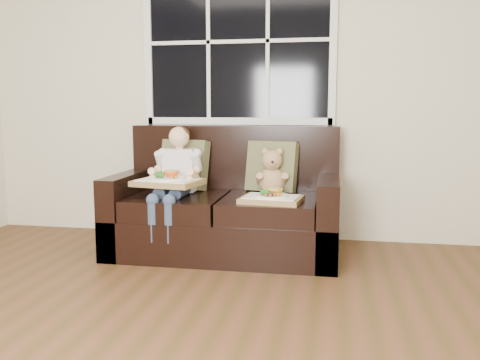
% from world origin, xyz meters
% --- Properties ---
extents(window_back, '(1.62, 0.04, 1.37)m').
position_xyz_m(window_back, '(-0.01, 2.48, 1.65)').
color(window_back, black).
rests_on(window_back, room_walls).
extents(loveseat, '(1.70, 0.92, 0.96)m').
position_xyz_m(loveseat, '(-0.01, 2.02, 0.31)').
color(loveseat, black).
rests_on(loveseat, ground).
extents(pillow_left, '(0.43, 0.28, 0.41)m').
position_xyz_m(pillow_left, '(-0.39, 2.17, 0.65)').
color(pillow_left, brown).
rests_on(pillow_left, loveseat).
extents(pillow_right, '(0.42, 0.26, 0.40)m').
position_xyz_m(pillow_right, '(0.32, 2.17, 0.65)').
color(pillow_right, brown).
rests_on(pillow_right, loveseat).
extents(child, '(0.35, 0.58, 0.79)m').
position_xyz_m(child, '(-0.38, 1.90, 0.63)').
color(child, silver).
rests_on(child, loveseat).
extents(teddy_bear, '(0.23, 0.29, 0.37)m').
position_xyz_m(teddy_bear, '(0.34, 2.05, 0.60)').
color(teddy_bear, tan).
rests_on(teddy_bear, loveseat).
extents(tray_left, '(0.52, 0.43, 0.10)m').
position_xyz_m(tray_left, '(-0.39, 1.74, 0.58)').
color(tray_left, olive).
rests_on(tray_left, child).
extents(tray_right, '(0.45, 0.37, 0.10)m').
position_xyz_m(tray_right, '(0.38, 1.72, 0.48)').
color(tray_right, olive).
rests_on(tray_right, loveseat).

